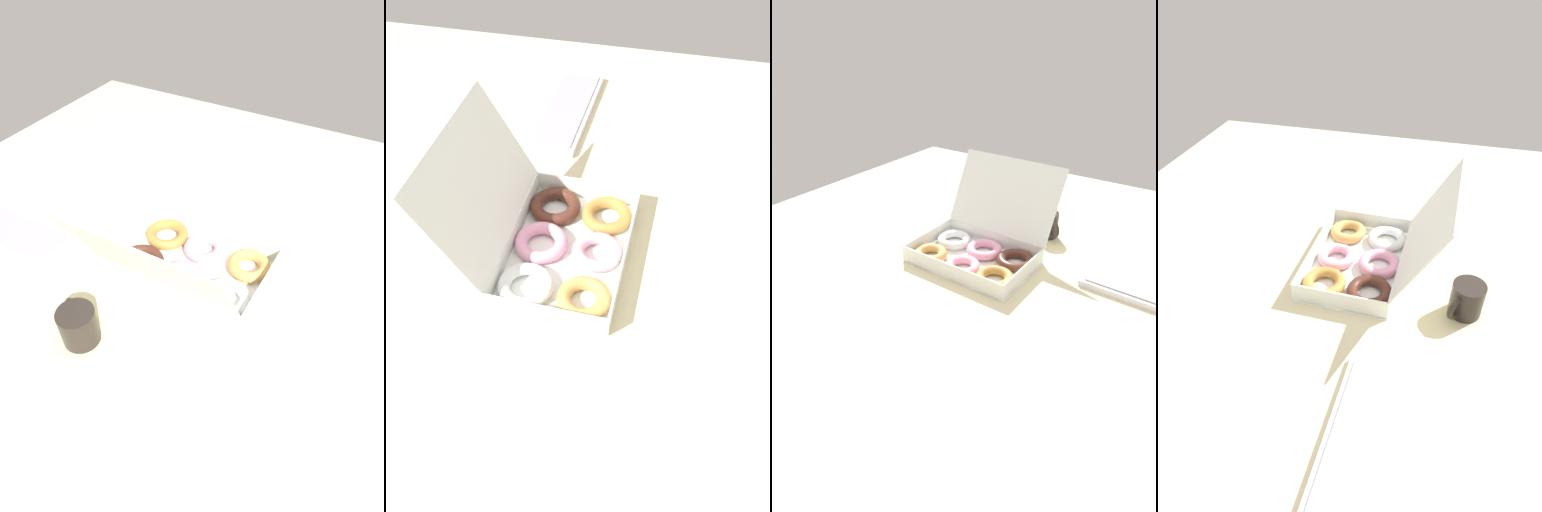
# 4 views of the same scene
# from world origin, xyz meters

# --- Properties ---
(ground_plane) EXTENTS (1.80, 1.80, 0.02)m
(ground_plane) POSITION_xyz_m (0.00, 0.00, -0.01)
(ground_plane) COLOR beige
(donut_box) EXTENTS (0.37, 0.37, 0.27)m
(donut_box) POSITION_xyz_m (-0.00, -0.01, 0.03)
(donut_box) COLOR white
(donut_box) RESTS_ON ground_plane
(keyboard) EXTENTS (0.38, 0.14, 0.02)m
(keyboard) POSITION_xyz_m (0.49, 0.09, 0.01)
(keyboard) COLOR white
(keyboard) RESTS_ON ground_plane
(coffee_mug) EXTENTS (0.10, 0.08, 0.09)m
(coffee_mug) POSITION_xyz_m (0.11, 0.25, 0.04)
(coffee_mug) COLOR black
(coffee_mug) RESTS_ON ground_plane
(paper_napkin) EXTENTS (0.12, 0.10, 0.00)m
(paper_napkin) POSITION_xyz_m (-0.18, -0.28, 0.00)
(paper_napkin) COLOR white
(paper_napkin) RESTS_ON ground_plane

